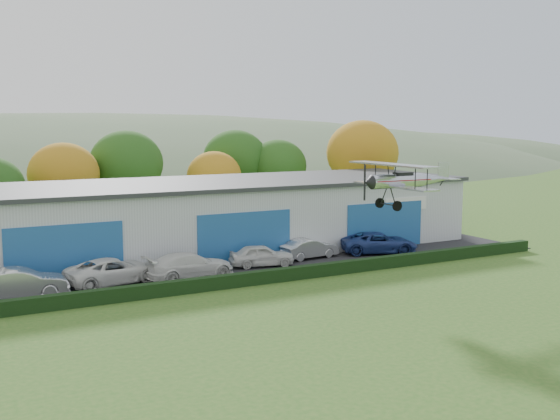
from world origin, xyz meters
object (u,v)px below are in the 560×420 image
hangar (213,215)px  car_2 (113,271)px  car_1 (20,283)px  biplane (404,179)px  car_6 (379,243)px  car_4 (262,255)px  car_5 (310,248)px  car_3 (190,266)px

hangar → car_2: size_ratio=7.13×
hangar → car_1: (-14.88, -8.66, -1.77)m
car_2 → biplane: size_ratio=0.84×
car_6 → car_4: bearing=111.8°
car_2 → car_4: 10.09m
car_4 → car_5: car_4 is taller
car_3 → car_2: bearing=75.0°
hangar → car_4: (0.53, -7.55, -1.86)m
car_1 → hangar: bearing=-57.3°
car_2 → car_3: (4.53, -0.85, 0.03)m
car_5 → biplane: size_ratio=0.64×
hangar → car_1: size_ratio=8.03×
hangar → car_2: 12.48m
car_3 → biplane: biplane is taller
car_3 → biplane: 14.20m
car_2 → car_4: (10.09, 0.28, -0.05)m
car_3 → car_4: car_3 is taller
car_1 → car_3: size_ratio=0.89×
car_2 → biplane: (14.21, -9.56, 5.70)m
car_1 → car_3: car_1 is taller
car_5 → car_6: 5.60m
car_2 → car_5: 14.36m
car_3 → car_1: bearing=85.6°
car_4 → car_6: car_6 is taller
hangar → car_4: size_ratio=9.29×
hangar → car_6: (10.29, -7.59, -1.82)m
car_1 → car_5: 19.73m
biplane → car_6: bearing=60.3°
car_1 → biplane: bearing=-111.5°
car_6 → car_2: bearing=112.7°
car_2 → car_6: bearing=-100.7°
hangar → car_4: bearing=-86.0°
car_4 → biplane: bearing=-144.3°
hangar → car_3: size_ratio=7.19×
car_3 → car_4: (5.55, 1.13, -0.08)m
car_6 → biplane: 12.66m
car_4 → car_5: size_ratio=1.01×
car_1 → car_4: car_1 is taller
car_1 → car_3: 9.85m
car_3 → biplane: size_ratio=0.83×
car_2 → car_6: (19.85, 0.23, -0.00)m
hangar → car_5: bearing=-54.8°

